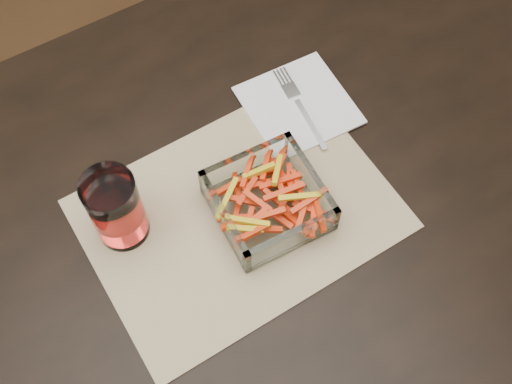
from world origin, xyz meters
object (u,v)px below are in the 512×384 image
dining_table (225,234)px  glass_bowl (268,202)px  fork (299,105)px  tumbler (117,210)px

dining_table → glass_bowl: (0.06, -0.04, 0.12)m
dining_table → glass_bowl: size_ratio=9.81×
glass_bowl → dining_table: bearing=148.8°
glass_bowl → fork: glass_bowl is taller
fork → glass_bowl: bearing=-129.8°
dining_table → fork: 0.25m
glass_bowl → fork: (0.14, 0.14, -0.02)m
dining_table → tumbler: 0.21m
dining_table → glass_bowl: bearing=-31.2°
dining_table → tumbler: bearing=160.7°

